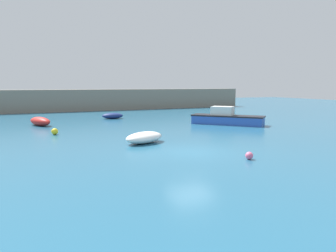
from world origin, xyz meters
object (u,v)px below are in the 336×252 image
Objects in this scene: mooring_buoy_yellow at (55,132)px; rowboat_blue_near at (40,121)px; rowboat_white_midwater at (144,137)px; mooring_buoy_pink at (249,156)px; cabin_cruiser_white at (226,118)px; fishing_dinghy_green at (113,116)px.

rowboat_blue_near is at bearing 95.72° from mooring_buoy_yellow.
rowboat_white_midwater reaches higher than mooring_buoy_pink.
rowboat_white_midwater is (-10.11, -5.86, -0.22)m from cabin_cruiser_white.
mooring_buoy_yellow is at bearing -116.40° from fishing_dinghy_green.
rowboat_blue_near is at bearing 88.91° from rowboat_white_midwater.
mooring_buoy_yellow is (0.61, -6.12, -0.15)m from rowboat_blue_near.
mooring_buoy_pink is at bearing -71.23° from cabin_cruiser_white.
fishing_dinghy_green is at bearing 92.68° from mooring_buoy_pink.
fishing_dinghy_green is 15.25m from rowboat_white_midwater.
mooring_buoy_yellow is at bearing 103.75° from rowboat_white_midwater.
fishing_dinghy_green is 11.46m from mooring_buoy_yellow.
fishing_dinghy_green reaches higher than mooring_buoy_yellow.
cabin_cruiser_white is at bearing 0.04° from mooring_buoy_yellow.
mooring_buoy_yellow reaches higher than mooring_buoy_pink.
fishing_dinghy_green is 4.99× the size of mooring_buoy_yellow.
mooring_buoy_pink is at bearing -89.22° from rowboat_white_midwater.
fishing_dinghy_green is 6.33× the size of mooring_buoy_pink.
rowboat_blue_near is 1.01× the size of rowboat_white_midwater.
cabin_cruiser_white is 1.91× the size of rowboat_blue_near.
rowboat_blue_near is (-15.42, 6.11, -0.19)m from cabin_cruiser_white.
cabin_cruiser_white reaches higher than rowboat_blue_near.
mooring_buoy_pink is (1.00, -21.42, -0.12)m from fishing_dinghy_green.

